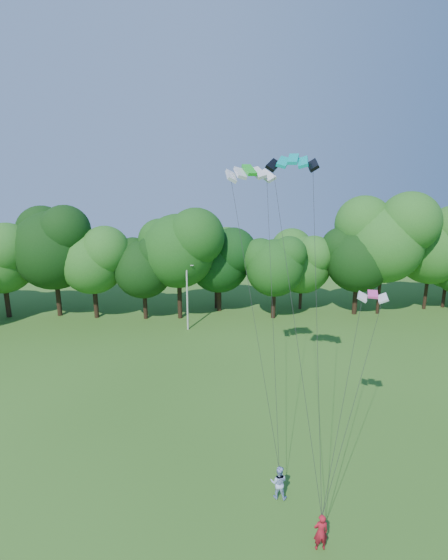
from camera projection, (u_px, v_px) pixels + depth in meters
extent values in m
cylinder|color=#B3B5AB|center=(187.00, 297.00, 45.41)|extent=(0.18, 0.18, 7.20)
cube|color=#B3B5AB|center=(186.00, 265.00, 44.51)|extent=(1.40, 0.50, 0.08)
imported|color=#AD1624|center=(321.00, 532.00, 19.90)|extent=(0.70, 0.47, 1.87)
imported|color=#B1C2F6|center=(279.00, 482.00, 22.98)|extent=(1.09, 0.96, 1.87)
cube|color=#05A69E|center=(293.00, 159.00, 24.85)|extent=(3.10, 2.20, 0.63)
cube|color=green|center=(249.00, 170.00, 27.42)|extent=(3.20, 1.83, 0.71)
cube|color=#EF4299|center=(373.00, 294.00, 24.02)|extent=(1.78, 1.31, 0.29)
cylinder|color=#321F13|center=(219.00, 295.00, 51.72)|extent=(0.43, 0.43, 3.92)
ellipsoid|color=#0E340F|center=(219.00, 252.00, 50.36)|extent=(7.85, 7.85, 8.56)
cylinder|color=#382716|center=(444.00, 294.00, 53.00)|extent=(0.43, 0.43, 3.40)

